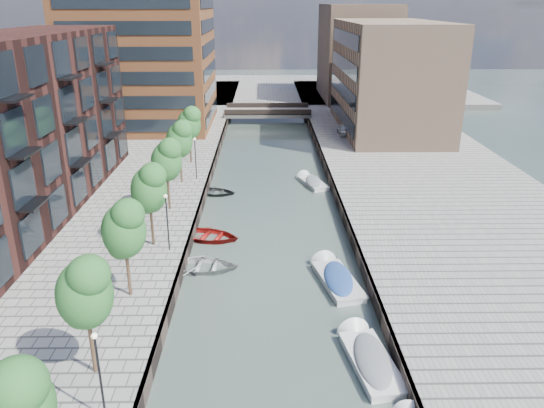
{
  "coord_description": "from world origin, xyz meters",
  "views": [
    {
      "loc": [
        -0.53,
        -9.55,
        17.12
      ],
      "look_at": [
        0.0,
        26.34,
        3.5
      ],
      "focal_mm": 35.0,
      "sensor_mm": 36.0,
      "label": 1
    }
  ],
  "objects_px": {
    "motorboat_4": "(311,182)",
    "tree_5": "(179,138)",
    "tree_1": "(84,290)",
    "sloop_3": "(203,270)",
    "tree_2": "(124,227)",
    "tree_3": "(149,187)",
    "bridge": "(268,112)",
    "sloop_2": "(208,239)",
    "sloop_4": "(214,194)",
    "motorboat_1": "(368,357)",
    "tree_6": "(189,123)",
    "tree_0": "(14,402)",
    "tree_4": "(166,159)",
    "motorboat_3": "(335,278)",
    "car": "(344,130)"
  },
  "relations": [
    {
      "from": "motorboat_4",
      "to": "tree_5",
      "type": "bearing_deg",
      "value": -169.99
    },
    {
      "from": "tree_1",
      "to": "sloop_3",
      "type": "xyz_separation_m",
      "value": [
        3.69,
        11.9,
        -5.31
      ]
    },
    {
      "from": "tree_2",
      "to": "tree_3",
      "type": "relative_size",
      "value": 1.0
    },
    {
      "from": "bridge",
      "to": "sloop_2",
      "type": "distance_m",
      "value": 44.33
    },
    {
      "from": "tree_3",
      "to": "sloop_4",
      "type": "xyz_separation_m",
      "value": [
        3.1,
        13.34,
        -5.31
      ]
    },
    {
      "from": "sloop_4",
      "to": "motorboat_1",
      "type": "distance_m",
      "value": 27.45
    },
    {
      "from": "tree_6",
      "to": "sloop_2",
      "type": "relative_size",
      "value": 1.19
    },
    {
      "from": "tree_0",
      "to": "tree_1",
      "type": "relative_size",
      "value": 1.0
    },
    {
      "from": "tree_4",
      "to": "sloop_3",
      "type": "xyz_separation_m",
      "value": [
        3.69,
        -9.1,
        -5.31
      ]
    },
    {
      "from": "motorboat_3",
      "to": "motorboat_4",
      "type": "bearing_deg",
      "value": 89.67
    },
    {
      "from": "tree_2",
      "to": "sloop_3",
      "type": "distance_m",
      "value": 8.11
    },
    {
      "from": "motorboat_1",
      "to": "car",
      "type": "relative_size",
      "value": 1.51
    },
    {
      "from": "bridge",
      "to": "tree_2",
      "type": "relative_size",
      "value": 2.18
    },
    {
      "from": "tree_4",
      "to": "tree_6",
      "type": "bearing_deg",
      "value": 90.0
    },
    {
      "from": "tree_3",
      "to": "motorboat_1",
      "type": "bearing_deg",
      "value": -42.66
    },
    {
      "from": "tree_4",
      "to": "sloop_2",
      "type": "bearing_deg",
      "value": -48.41
    },
    {
      "from": "tree_3",
      "to": "motorboat_4",
      "type": "distance_m",
      "value": 21.24
    },
    {
      "from": "motorboat_4",
      "to": "motorboat_3",
      "type": "bearing_deg",
      "value": -90.33
    },
    {
      "from": "motorboat_1",
      "to": "car",
      "type": "height_order",
      "value": "car"
    },
    {
      "from": "tree_2",
      "to": "car",
      "type": "height_order",
      "value": "tree_2"
    },
    {
      "from": "tree_2",
      "to": "tree_0",
      "type": "bearing_deg",
      "value": -90.0
    },
    {
      "from": "tree_2",
      "to": "tree_5",
      "type": "distance_m",
      "value": 21.0
    },
    {
      "from": "tree_6",
      "to": "sloop_3",
      "type": "xyz_separation_m",
      "value": [
        3.69,
        -23.1,
        -5.31
      ]
    },
    {
      "from": "motorboat_1",
      "to": "tree_2",
      "type": "bearing_deg",
      "value": 158.62
    },
    {
      "from": "tree_3",
      "to": "tree_4",
      "type": "distance_m",
      "value": 7.0
    },
    {
      "from": "tree_6",
      "to": "sloop_3",
      "type": "height_order",
      "value": "tree_6"
    },
    {
      "from": "motorboat_3",
      "to": "tree_5",
      "type": "bearing_deg",
      "value": 125.22
    },
    {
      "from": "tree_6",
      "to": "tree_2",
      "type": "bearing_deg",
      "value": -90.0
    },
    {
      "from": "tree_1",
      "to": "tree_5",
      "type": "xyz_separation_m",
      "value": [
        0.0,
        28.0,
        0.0
      ]
    },
    {
      "from": "tree_6",
      "to": "tree_1",
      "type": "bearing_deg",
      "value": -90.0
    },
    {
      "from": "sloop_2",
      "to": "car",
      "type": "xyz_separation_m",
      "value": [
        14.86,
        30.46,
        1.65
      ]
    },
    {
      "from": "tree_5",
      "to": "sloop_4",
      "type": "relative_size",
      "value": 1.41
    },
    {
      "from": "tree_4",
      "to": "motorboat_1",
      "type": "bearing_deg",
      "value": -55.43
    },
    {
      "from": "tree_5",
      "to": "motorboat_4",
      "type": "height_order",
      "value": "tree_5"
    },
    {
      "from": "tree_1",
      "to": "car",
      "type": "xyz_separation_m",
      "value": [
        18.44,
        47.43,
        -3.66
      ]
    },
    {
      "from": "sloop_4",
      "to": "motorboat_3",
      "type": "bearing_deg",
      "value": -139.23
    },
    {
      "from": "tree_3",
      "to": "sloop_4",
      "type": "bearing_deg",
      "value": 76.92
    },
    {
      "from": "tree_2",
      "to": "motorboat_3",
      "type": "distance_m",
      "value": 13.93
    },
    {
      "from": "tree_0",
      "to": "motorboat_3",
      "type": "height_order",
      "value": "tree_0"
    },
    {
      "from": "motorboat_1",
      "to": "car",
      "type": "xyz_separation_m",
      "value": [
        5.23,
        45.6,
        1.43
      ]
    },
    {
      "from": "tree_0",
      "to": "sloop_2",
      "type": "height_order",
      "value": "tree_0"
    },
    {
      "from": "tree_0",
      "to": "tree_5",
      "type": "height_order",
      "value": "same"
    },
    {
      "from": "bridge",
      "to": "sloop_3",
      "type": "xyz_separation_m",
      "value": [
        -4.81,
        -49.1,
        -1.39
      ]
    },
    {
      "from": "tree_2",
      "to": "motorboat_1",
      "type": "bearing_deg",
      "value": -21.38
    },
    {
      "from": "sloop_4",
      "to": "sloop_3",
      "type": "bearing_deg",
      "value": -165.97
    },
    {
      "from": "tree_6",
      "to": "sloop_4",
      "type": "distance_m",
      "value": 9.82
    },
    {
      "from": "sloop_2",
      "to": "motorboat_3",
      "type": "height_order",
      "value": "motorboat_3"
    },
    {
      "from": "car",
      "to": "tree_2",
      "type": "bearing_deg",
      "value": -115.88
    },
    {
      "from": "tree_6",
      "to": "car",
      "type": "xyz_separation_m",
      "value": [
        18.44,
        12.43,
        -3.66
      ]
    },
    {
      "from": "tree_1",
      "to": "motorboat_3",
      "type": "height_order",
      "value": "tree_1"
    }
  ]
}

